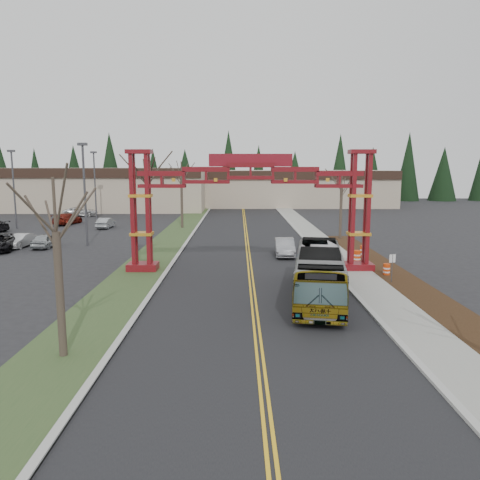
{
  "coord_description": "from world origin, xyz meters",
  "views": [
    {
      "loc": [
        -0.87,
        -16.09,
        7.65
      ],
      "look_at": [
        -0.78,
        12.82,
        3.14
      ],
      "focal_mm": 35.0,
      "sensor_mm": 36.0,
      "label": 1
    }
  ],
  "objects_px": {
    "bare_tree_median_near": "(56,233)",
    "light_pole_far": "(95,180)",
    "barrel_north": "(363,252)",
    "retail_building_west": "(83,188)",
    "parked_car_near_a": "(46,241)",
    "transit_bus": "(319,274)",
    "barrel_south": "(387,270)",
    "parked_car_far_b": "(81,212)",
    "parked_car_near_b": "(20,241)",
    "light_pole_near": "(85,187)",
    "light_pole_mid": "(14,184)",
    "bare_tree_right_far": "(342,188)",
    "barrel_mid": "(357,257)",
    "street_sign": "(392,263)",
    "retail_building_east": "(292,188)",
    "parked_car_far_a": "(106,223)",
    "parked_car_mid_a": "(67,219)",
    "bare_tree_median_far": "(181,179)",
    "gateway_arch": "(250,190)",
    "parked_car_near_c": "(0,242)",
    "bare_tree_median_mid": "(147,183)"
  },
  "relations": [
    {
      "from": "barrel_north",
      "to": "parked_car_far_b",
      "type": "bearing_deg",
      "value": 135.87
    },
    {
      "from": "retail_building_east",
      "to": "street_sign",
      "type": "height_order",
      "value": "retail_building_east"
    },
    {
      "from": "retail_building_west",
      "to": "retail_building_east",
      "type": "height_order",
      "value": "retail_building_west"
    },
    {
      "from": "transit_bus",
      "to": "barrel_south",
      "type": "bearing_deg",
      "value": 54.36
    },
    {
      "from": "parked_car_far_b",
      "to": "barrel_south",
      "type": "relative_size",
      "value": 5.91
    },
    {
      "from": "light_pole_near",
      "to": "light_pole_far",
      "type": "xyz_separation_m",
      "value": [
        -6.57,
        24.89,
        0.01
      ]
    },
    {
      "from": "parked_car_mid_a",
      "to": "bare_tree_median_far",
      "type": "bearing_deg",
      "value": 174.27
    },
    {
      "from": "transit_bus",
      "to": "street_sign",
      "type": "distance_m",
      "value": 6.57
    },
    {
      "from": "gateway_arch",
      "to": "barrel_south",
      "type": "relative_size",
      "value": 20.35
    },
    {
      "from": "parked_car_near_b",
      "to": "parked_car_mid_a",
      "type": "height_order",
      "value": "parked_car_mid_a"
    },
    {
      "from": "parked_car_far_a",
      "to": "bare_tree_median_near",
      "type": "bearing_deg",
      "value": 105.31
    },
    {
      "from": "barrel_mid",
      "to": "light_pole_mid",
      "type": "bearing_deg",
      "value": 150.01
    },
    {
      "from": "bare_tree_median_mid",
      "to": "barrel_north",
      "type": "relative_size",
      "value": 8.07
    },
    {
      "from": "parked_car_far_a",
      "to": "parked_car_far_b",
      "type": "xyz_separation_m",
      "value": [
        -8.02,
        14.52,
        0.07
      ]
    },
    {
      "from": "parked_car_near_b",
      "to": "bare_tree_right_far",
      "type": "height_order",
      "value": "bare_tree_right_far"
    },
    {
      "from": "light_pole_near",
      "to": "barrel_mid",
      "type": "xyz_separation_m",
      "value": [
        24.39,
        -8.52,
        -5.24
      ]
    },
    {
      "from": "light_pole_far",
      "to": "barrel_mid",
      "type": "distance_m",
      "value": 45.85
    },
    {
      "from": "light_pole_near",
      "to": "light_pole_mid",
      "type": "xyz_separation_m",
      "value": [
        -13.09,
        13.12,
        -0.11
      ]
    },
    {
      "from": "bare_tree_median_mid",
      "to": "parked_car_far_a",
      "type": "bearing_deg",
      "value": 113.61
    },
    {
      "from": "barrel_north",
      "to": "retail_building_west",
      "type": "bearing_deg",
      "value": 129.02
    },
    {
      "from": "barrel_mid",
      "to": "parked_car_far_b",
      "type": "bearing_deg",
      "value": 133.24
    },
    {
      "from": "transit_bus",
      "to": "barrel_south",
      "type": "xyz_separation_m",
      "value": [
        5.82,
        5.86,
        -1.09
      ]
    },
    {
      "from": "parked_car_near_c",
      "to": "bare_tree_right_far",
      "type": "relative_size",
      "value": 0.74
    },
    {
      "from": "retail_building_east",
      "to": "barrel_south",
      "type": "height_order",
      "value": "retail_building_east"
    },
    {
      "from": "gateway_arch",
      "to": "retail_building_west",
      "type": "relative_size",
      "value": 0.4
    },
    {
      "from": "light_pole_near",
      "to": "parked_car_near_a",
      "type": "bearing_deg",
      "value": -164.78
    },
    {
      "from": "parked_car_far_b",
      "to": "light_pole_mid",
      "type": "distance_m",
      "value": 16.02
    },
    {
      "from": "retail_building_west",
      "to": "street_sign",
      "type": "height_order",
      "value": "retail_building_west"
    },
    {
      "from": "light_pole_mid",
      "to": "barrel_north",
      "type": "xyz_separation_m",
      "value": [
        38.56,
        -19.47,
        -5.1
      ]
    },
    {
      "from": "light_pole_mid",
      "to": "barrel_south",
      "type": "relative_size",
      "value": 10.9
    },
    {
      "from": "parked_car_far_a",
      "to": "barrel_mid",
      "type": "bearing_deg",
      "value": 142.03
    },
    {
      "from": "bare_tree_median_near",
      "to": "barrel_north",
      "type": "xyz_separation_m",
      "value": [
        17.74,
        20.91,
        -4.58
      ]
    },
    {
      "from": "retail_building_west",
      "to": "bare_tree_median_far",
      "type": "height_order",
      "value": "bare_tree_median_far"
    },
    {
      "from": "parked_car_near_a",
      "to": "light_pole_near",
      "type": "height_order",
      "value": "light_pole_near"
    },
    {
      "from": "parked_car_mid_a",
      "to": "parked_car_far_b",
      "type": "xyz_separation_m",
      "value": [
        -1.75,
        10.64,
        -0.03
      ]
    },
    {
      "from": "parked_car_far_b",
      "to": "barrel_north",
      "type": "xyz_separation_m",
      "value": [
        35.46,
        -34.39,
        -0.19
      ]
    },
    {
      "from": "barrel_north",
      "to": "parked_car_mid_a",
      "type": "bearing_deg",
      "value": 144.82
    },
    {
      "from": "parked_car_near_b",
      "to": "light_pole_mid",
      "type": "height_order",
      "value": "light_pole_mid"
    },
    {
      "from": "parked_car_far_a",
      "to": "parked_car_near_a",
      "type": "bearing_deg",
      "value": 85.24
    },
    {
      "from": "retail_building_west",
      "to": "parked_car_far_b",
      "type": "xyz_separation_m",
      "value": [
        4.28,
        -14.65,
        -3.03
      ]
    },
    {
      "from": "retail_building_east",
      "to": "bare_tree_right_far",
      "type": "bearing_deg",
      "value": -90.0
    },
    {
      "from": "parked_car_near_b",
      "to": "light_pole_far",
      "type": "relative_size",
      "value": 0.39
    },
    {
      "from": "bare_tree_median_near",
      "to": "light_pole_near",
      "type": "height_order",
      "value": "light_pole_near"
    },
    {
      "from": "parked_car_near_a",
      "to": "light_pole_far",
      "type": "xyz_separation_m",
      "value": [
        -2.91,
        25.89,
        5.08
      ]
    },
    {
      "from": "street_sign",
      "to": "light_pole_far",
      "type": "bearing_deg",
      "value": 128.21
    },
    {
      "from": "bare_tree_median_far",
      "to": "bare_tree_right_far",
      "type": "height_order",
      "value": "bare_tree_median_far"
    },
    {
      "from": "barrel_south",
      "to": "barrel_mid",
      "type": "distance_m",
      "value": 4.6
    },
    {
      "from": "light_pole_mid",
      "to": "street_sign",
      "type": "relative_size",
      "value": 4.92
    },
    {
      "from": "bare_tree_median_mid",
      "to": "bare_tree_median_far",
      "type": "bearing_deg",
      "value": 90.0
    },
    {
      "from": "bare_tree_median_near",
      "to": "light_pole_far",
      "type": "bearing_deg",
      "value": 105.34
    }
  ]
}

